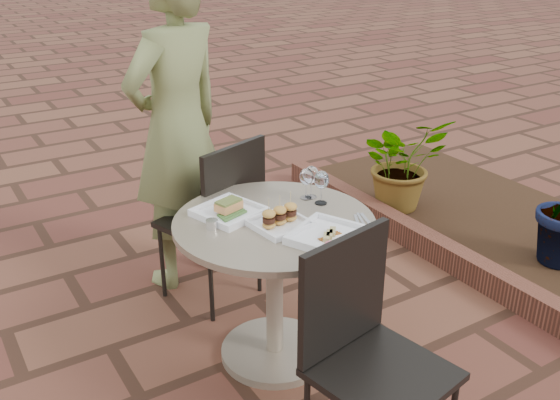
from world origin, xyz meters
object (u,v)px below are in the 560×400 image
chair_far (221,210)px  chair_near (364,340)px  plate_tuna (330,236)px  diner (177,128)px  plate_salmon (229,211)px  plate_sliders (280,220)px  cafe_table (274,268)px

chair_far → chair_near: (-0.06, -1.27, 0.00)m
plate_tuna → diner: bearing=96.9°
chair_far → diner: 0.52m
chair_near → plate_tuna: chair_near is taller
plate_salmon → plate_sliders: bearing=-59.0°
chair_far → plate_tuna: 0.88m
cafe_table → chair_far: bearing=88.3°
cafe_table → plate_tuna: bearing=-70.5°
chair_far → diner: (-0.06, 0.37, 0.36)m
chair_near → plate_salmon: (-0.10, 0.86, 0.20)m
plate_sliders → plate_tuna: bearing=-62.4°
diner → plate_sliders: diner is taller
chair_near → diner: diner is taller
plate_tuna → chair_near: bearing=-109.1°
diner → plate_salmon: (-0.10, -0.78, -0.16)m
chair_far → plate_tuna: size_ratio=2.42×
chair_far → chair_near: same height
chair_near → diner: (-0.00, 1.64, 0.36)m
chair_near → plate_tuna: bearing=59.9°
cafe_table → plate_sliders: bearing=-100.4°
cafe_table → diner: (-0.05, 0.94, 0.43)m
diner → plate_tuna: size_ratio=4.74×
diner → plate_tuna: bearing=77.2°
cafe_table → plate_sliders: plate_sliders is taller
diner → chair_far: bearing=80.3°
cafe_table → plate_salmon: 0.34m
cafe_table → plate_tuna: size_ratio=2.34×
plate_salmon → plate_tuna: plate_salmon is taller
chair_far → cafe_table: bearing=69.2°
cafe_table → plate_tuna: plate_tuna is taller
cafe_table → chair_near: size_ratio=0.97×
cafe_table → plate_sliders: (-0.01, -0.07, 0.28)m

